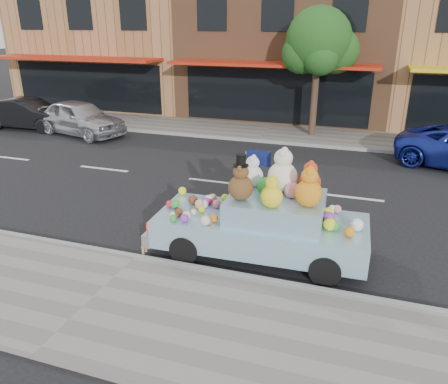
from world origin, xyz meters
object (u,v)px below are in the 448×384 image
at_px(street_tree, 319,46).
at_px(car_silver, 80,118).
at_px(car_dark, 28,114).
at_px(art_car, 263,219).

height_order(street_tree, car_silver, street_tree).
bearing_deg(car_dark, art_car, -123.32).
height_order(street_tree, art_car, street_tree).
bearing_deg(art_car, car_silver, 140.26).
bearing_deg(car_silver, street_tree, -59.04).
bearing_deg(car_dark, car_silver, -96.08).
distance_m(street_tree, car_silver, 10.42).
height_order(street_tree, car_dark, street_tree).
bearing_deg(car_silver, car_dark, 100.70).
xyz_separation_m(street_tree, car_silver, (-9.60, -2.75, -2.95)).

